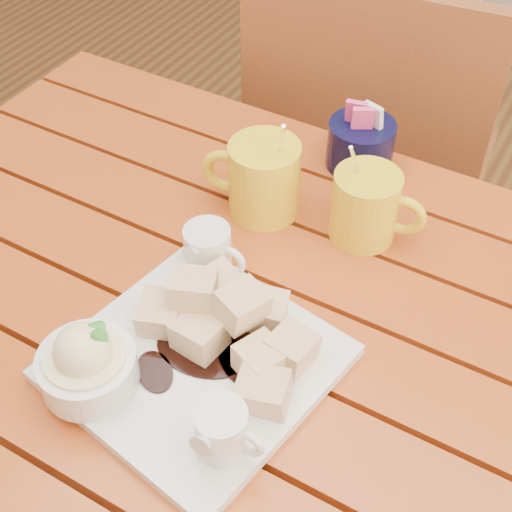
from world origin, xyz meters
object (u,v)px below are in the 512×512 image
Objects in this scene: dessert_plate at (176,357)px; chair_far at (368,162)px; table at (253,366)px; coffee_mug_right at (367,206)px; coffee_mug_left at (262,178)px.

chair_far is (-0.06, 0.75, -0.25)m from dessert_plate.
table is 0.19m from dessert_plate.
chair_far reaches higher than coffee_mug_right.
coffee_mug_left is at bearing 101.09° from dessert_plate.
dessert_plate is 0.30m from coffee_mug_left.
dessert_plate is at bearing -91.01° from coffee_mug_left.
coffee_mug_left is 1.10× the size of coffee_mug_right.
table is 0.26m from coffee_mug_right.
coffee_mug_right is (0.09, 0.32, 0.02)m from dessert_plate.
table is at bearing 92.14° from chair_far.
coffee_mug_left is (-0.06, 0.30, 0.03)m from dessert_plate.
coffee_mug_left is 0.18× the size of chair_far.
coffee_mug_left is 0.15m from coffee_mug_right.
table is 0.26m from coffee_mug_left.
table is at bearing -75.69° from coffee_mug_left.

